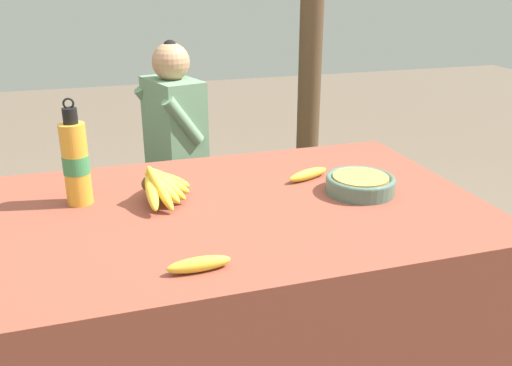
{
  "coord_description": "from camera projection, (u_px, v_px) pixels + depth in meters",
  "views": [
    {
      "loc": [
        -0.34,
        -1.4,
        1.38
      ],
      "look_at": [
        0.11,
        0.05,
        0.79
      ],
      "focal_mm": 38.0,
      "sensor_mm": 36.0,
      "label": 1
    }
  ],
  "objects": [
    {
      "name": "seated_vendor",
      "position": [
        167.0,
        139.0,
        2.67
      ],
      "size": [
        0.46,
        0.43,
        1.09
      ],
      "rotation": [
        0.0,
        0.0,
        3.43
      ],
      "color": "#473828",
      "rests_on": "ground_plane"
    },
    {
      "name": "serving_bowl",
      "position": [
        360.0,
        183.0,
        1.65
      ],
      "size": [
        0.21,
        0.21,
        0.05
      ],
      "color": "#4C6B5B",
      "rests_on": "market_counter"
    },
    {
      "name": "loose_banana_side",
      "position": [
        308.0,
        174.0,
        1.76
      ],
      "size": [
        0.16,
        0.09,
        0.03
      ],
      "rotation": [
        0.0,
        0.0,
        0.37
      ],
      "color": "gold",
      "rests_on": "market_counter"
    },
    {
      "name": "banana_bunch_green",
      "position": [
        29.0,
        183.0,
        2.59
      ],
      "size": [
        0.16,
        0.23,
        0.1
      ],
      "color": "#4C381E",
      "rests_on": "wooden_bench"
    },
    {
      "name": "banana_bunch_ripe",
      "position": [
        161.0,
        183.0,
        1.58
      ],
      "size": [
        0.16,
        0.25,
        0.13
      ],
      "color": "#4C381E",
      "rests_on": "market_counter"
    },
    {
      "name": "wooden_bench",
      "position": [
        127.0,
        193.0,
        2.76
      ],
      "size": [
        1.75,
        0.32,
        0.4
      ],
      "color": "brown",
      "rests_on": "ground_plane"
    },
    {
      "name": "market_counter",
      "position": [
        228.0,
        316.0,
        1.7
      ],
      "size": [
        1.48,
        0.91,
        0.75
      ],
      "color": "brown",
      "rests_on": "ground_plane"
    },
    {
      "name": "water_bottle",
      "position": [
        76.0,
        162.0,
        1.54
      ],
      "size": [
        0.07,
        0.07,
        0.31
      ],
      "color": "gold",
      "rests_on": "market_counter"
    },
    {
      "name": "loose_banana_front",
      "position": [
        199.0,
        264.0,
        1.21
      ],
      "size": [
        0.15,
        0.04,
        0.03
      ],
      "rotation": [
        0.0,
        0.0,
        0.03
      ],
      "color": "gold",
      "rests_on": "market_counter"
    }
  ]
}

